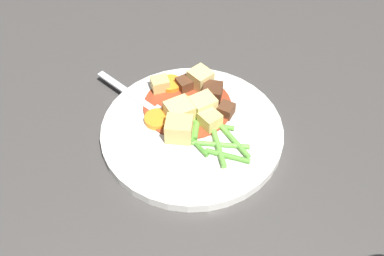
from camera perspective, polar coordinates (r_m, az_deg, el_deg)
ground_plane at (r=0.64m, az=0.00°, el=-0.84°), size 3.00×3.00×0.00m
dinner_plate at (r=0.64m, az=0.00°, el=-0.42°), size 0.25×0.25×0.01m
stew_sauce at (r=0.66m, az=-0.69°, el=2.77°), size 0.13×0.13×0.00m
carrot_slice_0 at (r=0.65m, az=-2.35°, el=2.31°), size 0.04×0.04×0.01m
carrot_slice_1 at (r=0.66m, az=-1.10°, el=2.85°), size 0.04×0.04×0.01m
carrot_slice_2 at (r=0.69m, az=-2.67°, el=5.46°), size 0.05×0.05×0.01m
carrot_slice_3 at (r=0.64m, az=-4.37°, el=1.09°), size 0.05×0.05×0.01m
potato_chunk_0 at (r=0.64m, az=1.34°, el=2.72°), size 0.04×0.04×0.03m
potato_chunk_1 at (r=0.63m, az=-1.57°, el=1.98°), size 0.04×0.04×0.03m
potato_chunk_2 at (r=0.63m, az=2.29°, el=0.83°), size 0.04×0.03×0.02m
potato_chunk_3 at (r=0.68m, az=-4.00°, el=5.42°), size 0.03×0.03×0.02m
potato_chunk_4 at (r=0.61m, az=-1.62°, el=-0.15°), size 0.04×0.04×0.03m
potato_chunk_5 at (r=0.68m, az=1.06°, el=6.10°), size 0.04×0.04×0.03m
meat_chunk_0 at (r=0.68m, az=-0.57°, el=5.59°), size 0.03×0.04×0.02m
meat_chunk_1 at (r=0.67m, az=2.54°, el=4.46°), size 0.04×0.04×0.02m
meat_chunk_2 at (r=0.65m, az=4.26°, el=2.24°), size 0.03×0.03×0.02m
green_bean_0 at (r=0.63m, az=0.61°, el=0.71°), size 0.06×0.02×0.01m
green_bean_1 at (r=0.62m, az=4.99°, el=-1.26°), size 0.07×0.04×0.01m
green_bean_2 at (r=0.63m, az=2.06°, el=0.26°), size 0.03×0.07×0.01m
green_bean_3 at (r=0.60m, az=4.47°, el=-3.48°), size 0.03×0.06×0.01m
green_bean_4 at (r=0.61m, az=3.20°, el=-2.04°), size 0.08×0.01×0.01m
green_bean_5 at (r=0.61m, az=3.58°, el=-2.08°), size 0.03×0.08×0.01m
green_bean_6 at (r=0.61m, az=0.75°, el=-1.89°), size 0.05×0.03×0.01m
green_bean_7 at (r=0.64m, az=0.16°, el=0.77°), size 0.08×0.02×0.01m
fork at (r=0.67m, az=-6.24°, el=3.22°), size 0.15×0.12×0.00m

